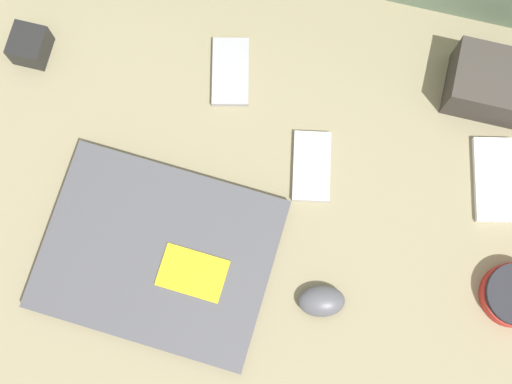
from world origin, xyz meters
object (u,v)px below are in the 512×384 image
phone_silver (231,72)px  phone_black (494,180)px  laptop (159,254)px  camera_pouch (492,84)px  computer_mouse (322,301)px  phone_small (312,166)px  charger_brick (30,45)px

phone_silver → phone_black: (0.41, -0.07, 0.00)m
laptop → camera_pouch: camera_pouch is taller
computer_mouse → phone_black: (0.20, 0.23, -0.01)m
camera_pouch → phone_silver: bearing=-171.0°
laptop → computer_mouse: 0.23m
computer_mouse → phone_black: bearing=33.4°
computer_mouse → camera_pouch: bearing=50.0°
computer_mouse → phone_small: (-0.05, 0.18, -0.01)m
computer_mouse → charger_brick: 0.56m
computer_mouse → phone_small: computer_mouse is taller
charger_brick → computer_mouse: bearing=-27.7°
charger_brick → phone_small: bearing=-9.8°
phone_small → camera_pouch: bearing=26.6°
phone_silver → camera_pouch: size_ratio=0.96×
phone_black → phone_silver: bearing=157.9°
phone_small → camera_pouch: (0.22, 0.17, 0.03)m
phone_silver → phone_small: bearing=-50.4°
phone_silver → charger_brick: charger_brick is taller
laptop → charger_brick: bearing=139.2°
camera_pouch → phone_black: bearing=-74.8°
laptop → charger_brick: charger_brick is taller
phone_silver → computer_mouse: bearing=-68.8°
laptop → computer_mouse: bearing=0.5°
phone_black → charger_brick: size_ratio=2.44×
laptop → computer_mouse: computer_mouse is taller
phone_silver → phone_black: 0.41m
laptop → phone_small: laptop is taller
laptop → charger_brick: 0.36m
computer_mouse → phone_black: computer_mouse is taller
laptop → phone_black: (0.44, 0.22, -0.01)m
camera_pouch → phone_small: bearing=-142.5°
laptop → phone_small: 0.25m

